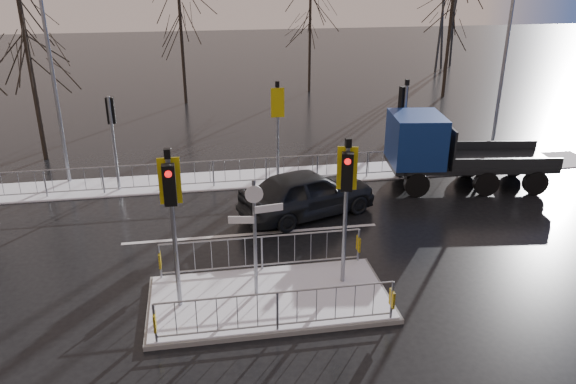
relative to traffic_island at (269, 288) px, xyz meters
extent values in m
plane|color=black|center=(0.01, -0.01, -0.39)|extent=(120.00, 120.00, 0.00)
cube|color=white|center=(0.01, 8.59, -0.37)|extent=(30.00, 2.00, 0.04)
cube|color=silver|center=(0.01, 3.79, -0.39)|extent=(8.00, 0.15, 0.01)
cube|color=slate|center=(0.01, -0.01, -0.33)|extent=(6.00, 3.00, 0.12)
cube|color=white|center=(0.01, -0.01, -0.26)|extent=(5.85, 2.85, 0.03)
cube|color=gold|center=(-2.69, -1.39, 0.28)|extent=(0.05, 0.28, 0.42)
cube|color=gold|center=(2.71, -1.39, 0.28)|extent=(0.05, 0.28, 0.42)
cube|color=gold|center=(-2.69, 1.37, 0.28)|extent=(0.05, 0.28, 0.42)
cube|color=gold|center=(2.71, 1.37, 0.28)|extent=(0.05, 0.28, 0.42)
cylinder|color=gray|center=(-2.19, -0.01, 1.63)|extent=(0.11, 0.11, 3.80)
cube|color=black|center=(-2.19, -0.19, 2.98)|extent=(0.28, 0.22, 0.95)
cylinder|color=red|center=(-2.19, -0.30, 3.28)|extent=(0.16, 0.04, 0.16)
cube|color=gold|center=(-2.19, 0.06, 2.98)|extent=(0.50, 0.03, 1.10)
cube|color=black|center=(-2.19, -0.01, 3.65)|extent=(0.14, 0.14, 0.22)
cylinder|color=gray|center=(2.01, 0.39, 1.58)|extent=(0.11, 0.11, 3.70)
cube|color=black|center=(1.96, 0.22, 2.88)|extent=(0.33, 0.28, 0.95)
cylinder|color=red|center=(1.94, 0.11, 3.18)|extent=(0.16, 0.08, 0.16)
cube|color=gold|center=(2.03, 0.46, 2.88)|extent=(0.49, 0.16, 1.10)
cube|color=black|center=(2.01, 0.39, 3.55)|extent=(0.14, 0.14, 0.22)
cylinder|color=gray|center=(-0.29, 0.19, 1.28)|extent=(0.09, 0.09, 3.10)
cube|color=silver|center=(0.06, 0.19, 2.08)|extent=(0.70, 0.14, 0.18)
cube|color=silver|center=(-0.61, 0.19, 1.83)|extent=(0.62, 0.15, 0.18)
cylinder|color=silver|center=(-0.29, 0.16, 2.48)|extent=(0.44, 0.03, 0.44)
cylinder|color=gray|center=(-4.49, 8.29, 1.40)|extent=(0.11, 0.11, 3.50)
cube|color=black|center=(-4.49, 8.47, 2.60)|extent=(0.28, 0.22, 0.95)
cylinder|color=red|center=(-4.49, 8.58, 2.90)|extent=(0.16, 0.04, 0.16)
cylinder|color=gray|center=(1.51, 8.29, 1.45)|extent=(0.11, 0.11, 3.60)
cube|color=black|center=(1.51, 8.47, 2.70)|extent=(0.28, 0.22, 0.95)
cylinder|color=red|center=(1.51, 8.58, 3.00)|extent=(0.16, 0.04, 0.16)
cube|color=gold|center=(1.51, 8.22, 2.70)|extent=(0.50, 0.03, 1.10)
cube|color=black|center=(1.51, 8.29, 3.37)|extent=(0.14, 0.14, 0.22)
cylinder|color=gray|center=(6.51, 8.29, 1.40)|extent=(0.11, 0.11, 3.50)
cube|color=black|center=(6.46, 8.46, 2.60)|extent=(0.33, 0.28, 0.95)
cylinder|color=red|center=(6.44, 8.57, 2.90)|extent=(0.16, 0.08, 0.16)
cube|color=black|center=(6.51, 8.29, 3.27)|extent=(0.14, 0.14, 0.22)
imported|color=black|center=(2.00, 4.96, 0.40)|extent=(5.02, 3.33, 1.59)
cylinder|color=black|center=(6.21, 5.84, 0.06)|extent=(0.94, 0.39, 0.91)
cylinder|color=black|center=(6.46, 7.73, 0.06)|extent=(0.94, 0.39, 0.91)
cylinder|color=black|center=(8.74, 5.51, 0.06)|extent=(0.94, 0.39, 0.91)
cylinder|color=black|center=(8.98, 7.40, 0.06)|extent=(0.94, 0.39, 0.91)
cylinder|color=black|center=(10.54, 5.28, 0.06)|extent=(0.94, 0.39, 0.91)
cylinder|color=black|center=(10.79, 7.17, 0.06)|extent=(0.94, 0.39, 0.91)
cube|color=black|center=(8.50, 6.50, 0.50)|extent=(6.22, 2.85, 0.15)
cube|color=navy|center=(6.43, 6.77, 1.48)|extent=(2.09, 2.40, 1.82)
cube|color=black|center=(7.30, 6.66, 1.85)|extent=(0.27, 1.81, 1.00)
cube|color=#2D3033|center=(5.88, 6.85, 0.47)|extent=(0.38, 2.09, 0.32)
cube|color=black|center=(9.49, 6.38, 0.63)|extent=(4.25, 2.68, 0.11)
cube|color=black|center=(7.55, 6.63, 1.36)|extent=(0.35, 2.17, 1.36)
cylinder|color=black|center=(-7.99, 12.49, 3.29)|extent=(0.20, 0.20, 7.36)
cylinder|color=black|center=(-1.99, 21.99, 3.06)|extent=(0.19, 0.19, 6.90)
cylinder|color=black|center=(6.01, 23.99, 2.60)|extent=(0.16, 0.16, 5.98)
cylinder|color=black|center=(14.01, 20.99, 3.29)|extent=(0.20, 0.20, 7.36)
cylinder|color=gray|center=(10.51, 8.49, 3.61)|extent=(0.14, 0.14, 8.00)
cylinder|color=gray|center=(-6.49, 9.49, 3.71)|extent=(0.14, 0.14, 8.20)
camera|label=1|loc=(-1.55, -11.92, 7.55)|focal=35.00mm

